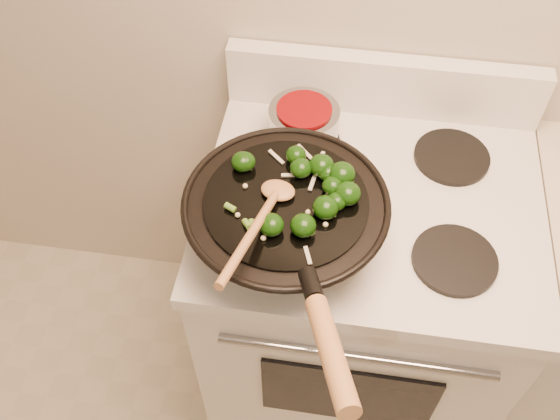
# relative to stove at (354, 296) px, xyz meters

# --- Properties ---
(stove) EXTENTS (0.78, 0.67, 1.08)m
(stove) POSITION_rel_stove_xyz_m (0.00, 0.00, 0.00)
(stove) COLOR white
(stove) RESTS_ON ground
(wok) EXTENTS (0.42, 0.68, 0.27)m
(wok) POSITION_rel_stove_xyz_m (-0.18, -0.16, 0.53)
(wok) COLOR black
(wok) RESTS_ON stove
(stirfry) EXTENTS (0.27, 0.30, 0.05)m
(stirfry) POSITION_rel_stove_xyz_m (-0.14, -0.12, 0.61)
(stirfry) COLOR black
(stirfry) RESTS_ON wok
(wooden_spoon) EXTENTS (0.10, 0.32, 0.09)m
(wooden_spoon) POSITION_rel_stove_xyz_m (-0.21, -0.22, 0.62)
(wooden_spoon) COLOR #AE7444
(wooden_spoon) RESTS_ON wok
(saucepan) EXTENTS (0.17, 0.26, 0.10)m
(saucepan) POSITION_rel_stove_xyz_m (-0.18, 0.15, 0.51)
(saucepan) COLOR #999BA1
(saucepan) RESTS_ON stove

